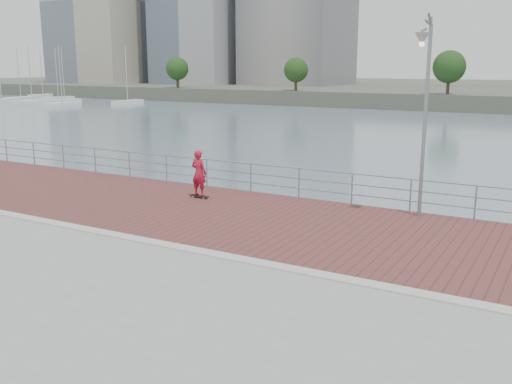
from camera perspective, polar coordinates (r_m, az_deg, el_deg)
The scene contains 9 objects.
water at distance 15.53m, azimuth -3.76°, elevation -13.40°, with size 400.00×400.00×0.00m, color slate.
seawall at distance 11.73m, azimuth -18.08°, elevation -17.73°, with size 40.00×24.00×2.00m, color gray.
brick_lane at distance 17.74m, azimuth 2.57°, elevation -3.09°, with size 40.00×6.80×0.02m, color brown.
curb at distance 14.76m, azimuth -3.87°, elevation -6.30°, with size 40.00×0.40×0.06m, color #B7B5AD.
guardrail at distance 20.58m, azimuth 6.91°, elevation 0.99°, with size 39.06×0.06×1.13m.
street_lamp at distance 18.18m, azimuth 16.45°, elevation 10.45°, with size 0.44×1.28×6.02m.
skateboard at distance 21.04m, azimuth -5.68°, elevation -0.41°, with size 0.75×0.21×0.09m.
skateboarder at distance 20.87m, azimuth -5.73°, elevation 1.90°, with size 0.62×0.40×1.69m, color #B11730.
marina at distance 115.01m, azimuth -20.69°, elevation 8.65°, with size 32.36×26.44×9.93m.
Camera 1 is at (7.76, -11.61, 4.81)m, focal length 40.00 mm.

